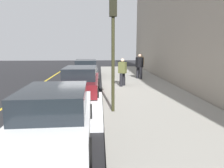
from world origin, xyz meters
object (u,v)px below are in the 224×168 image
Objects in this scene: parked_car_maroon at (81,81)px; parked_car_charcoal at (86,69)px; pedestrian_black_coat at (139,66)px; parked_car_white at (56,115)px; pedestrian_tan_coat at (141,64)px; pedestrian_olive_coat at (122,71)px; rolling_suitcase at (123,81)px; traffic_light_pole at (113,35)px.

parked_car_charcoal is (6.02, 0.10, -0.00)m from parked_car_maroon.
pedestrian_black_coat reaches higher than parked_car_maroon.
parked_car_maroon is at bearing -1.82° from parked_car_white.
pedestrian_tan_coat reaches higher than pedestrian_olive_coat.
parked_car_charcoal is at bearing 70.31° from pedestrian_black_coat.
parked_car_white is 11.01m from pedestrian_black_coat.
parked_car_charcoal is 5.17× the size of rolling_suitcase.
pedestrian_olive_coat is at bearing -19.22° from parked_car_white.
pedestrian_olive_coat is (-5.33, 2.17, -0.04)m from pedestrian_tan_coat.
parked_car_charcoal is 9.81m from traffic_light_pole.
pedestrian_olive_coat is (1.70, -2.38, 0.30)m from parked_car_maroon.
parked_car_white is 0.98× the size of parked_car_charcoal.
pedestrian_black_coat is (10.19, -4.14, 0.38)m from parked_car_white.
parked_car_charcoal is 1.09× the size of traffic_light_pole.
traffic_light_pole is at bearing 162.73° from pedestrian_black_coat.
pedestrian_olive_coat is at bearing -150.09° from parked_car_charcoal.
pedestrian_olive_coat is 1.93× the size of rolling_suitcase.
parked_car_charcoal is (11.65, -0.07, 0.00)m from parked_car_white.
rolling_suitcase is (2.14, -2.49, -0.35)m from parked_car_maroon.
pedestrian_black_coat is at bearing -17.27° from traffic_light_pole.
pedestrian_black_coat is 0.45× the size of traffic_light_pole.
rolling_suitcase is at bearing 157.17° from pedestrian_tan_coat.
parked_car_white is 0.99× the size of parked_car_maroon.
rolling_suitcase is (-3.88, -2.59, -0.35)m from parked_car_charcoal.
pedestrian_black_coat reaches higher than pedestrian_tan_coat.
traffic_light_pole reaches higher than rolling_suitcase.
traffic_light_pole is 4.72× the size of rolling_suitcase.
pedestrian_tan_coat is (2.47, -0.59, -0.04)m from pedestrian_black_coat.
parked_car_maroon is at bearing 139.04° from pedestrian_black_coat.
pedestrian_black_coat is 1.05× the size of pedestrian_tan_coat.
rolling_suitcase is at bearing -146.22° from parked_car_charcoal.
pedestrian_tan_coat is (1.02, -4.65, 0.34)m from parked_car_charcoal.
rolling_suitcase is (0.44, -0.11, -0.64)m from pedestrian_olive_coat.
parked_car_white and parked_car_maroon have the same top height.
parked_car_maroon is (5.63, -0.18, 0.00)m from parked_car_white.
pedestrian_tan_coat is 0.43× the size of traffic_light_pole.
pedestrian_tan_coat is 11.05m from traffic_light_pole.
traffic_light_pole reaches higher than parked_car_charcoal.
pedestrian_olive_coat is 0.41× the size of traffic_light_pole.
rolling_suitcase is (5.55, -1.01, -2.55)m from traffic_light_pole.
pedestrian_black_coat reaches higher than pedestrian_olive_coat.
rolling_suitcase is (7.77, -2.67, -0.35)m from parked_car_white.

